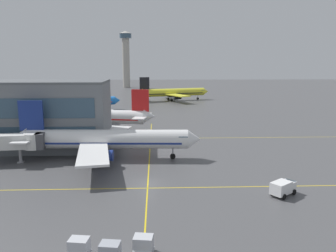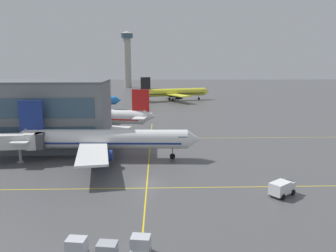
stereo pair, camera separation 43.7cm
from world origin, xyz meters
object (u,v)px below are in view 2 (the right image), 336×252
control_tower (127,55)px  airliner_far_left_stand (174,92)px  baggage_cart_row_middle (141,244)px  airliner_front_gate (105,139)px  baggage_cart_row_second (107,251)px  baggage_cart_row_leftmost (76,247)px  jet_bridge (0,142)px  airliner_third_row (78,102)px  airliner_second_row (91,116)px  service_truck_red_van (282,188)px

control_tower → airliner_far_left_stand: bearing=-70.4°
baggage_cart_row_middle → airliner_front_gate: bearing=104.5°
baggage_cart_row_second → control_tower: size_ratio=0.07×
airliner_far_left_stand → baggage_cart_row_second: size_ratio=12.86×
airliner_far_left_stand → baggage_cart_row_middle: bearing=-94.2°
baggage_cart_row_middle → baggage_cart_row_leftmost: bearing=-177.8°
jet_bridge → control_tower: control_tower is taller
baggage_cart_row_second → airliner_far_left_stand: bearing=84.4°
airliner_front_gate → jet_bridge: airliner_front_gate is taller
baggage_cart_row_leftmost → baggage_cart_row_middle: (6.27, 0.24, 0.00)m
airliner_far_left_stand → baggage_cart_row_second: (-12.89, -132.55, -2.93)m
airliner_third_row → airliner_front_gate: bearing=-72.8°
baggage_cart_row_leftmost → control_tower: (-13.47, 214.45, 22.12)m
airliner_front_gate → baggage_cart_row_middle: 34.34m
airliner_second_row → baggage_cart_row_second: airliner_second_row is taller
jet_bridge → service_truck_red_van: bearing=-19.8°
airliner_far_left_stand → control_tower: bearing=109.6°
airliner_front_gate → jet_bridge: size_ratio=1.94×
baggage_cart_row_middle → control_tower: control_tower is taller
airliner_second_row → baggage_cart_row_leftmost: (10.40, -61.05, -2.94)m
baggage_cart_row_leftmost → baggage_cart_row_second: size_ratio=1.00×
airliner_second_row → jet_bridge: 31.79m
baggage_cart_row_middle → airliner_far_left_stand: bearing=85.8°
airliner_second_row → baggage_cart_row_middle: (16.67, -60.81, -2.94)m
baggage_cart_row_leftmost → control_tower: size_ratio=0.07×
airliner_second_row → jet_bridge: bearing=-110.4°
airliner_second_row → baggage_cart_row_leftmost: 62.00m
control_tower → airliner_second_row: bearing=-88.9°
baggage_cart_row_leftmost → control_tower: bearing=93.6°
airliner_front_gate → baggage_cart_row_middle: size_ratio=13.02×
service_truck_red_van → airliner_third_row: bearing=119.7°
service_truck_red_van → control_tower: size_ratio=0.11×
airliner_front_gate → baggage_cart_row_leftmost: (2.28, -33.37, -2.92)m
service_truck_red_van → jet_bridge: (-47.24, 17.00, 2.88)m
control_tower → baggage_cart_row_second: bearing=-85.6°
airliner_front_gate → airliner_third_row: 69.09m
airliner_second_row → control_tower: (-3.07, 153.40, 19.18)m
airliner_second_row → baggage_cart_row_middle: bearing=-74.7°
baggage_cart_row_leftmost → baggage_cart_row_second: same height
airliner_second_row → baggage_cart_row_middle: size_ratio=13.04×
baggage_cart_row_leftmost → jet_bridge: jet_bridge is taller
baggage_cart_row_middle → airliner_second_row: bearing=105.3°
service_truck_red_van → jet_bridge: jet_bridge is taller
airliner_second_row → baggage_cart_row_middle: airliner_second_row is taller
airliner_third_row → jet_bridge: bearing=-89.0°
service_truck_red_van → baggage_cart_row_second: size_ratio=1.54×
airliner_front_gate → baggage_cart_row_second: airliner_front_gate is taller
airliner_front_gate → control_tower: 182.44m
baggage_cart_row_second → control_tower: bearing=94.4°
service_truck_red_van → airliner_second_row: bearing=127.7°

